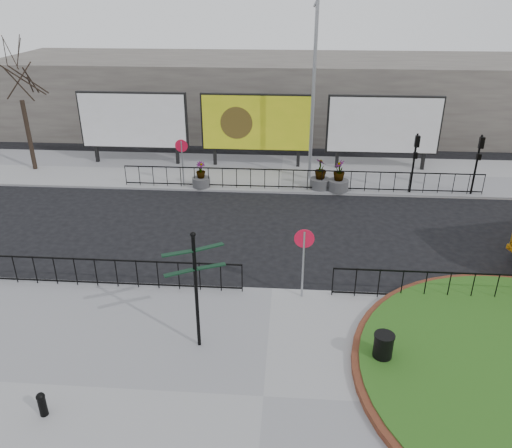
# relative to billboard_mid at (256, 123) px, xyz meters

# --- Properties ---
(ground) EXTENTS (90.00, 90.00, 0.00)m
(ground) POSITION_rel_billboard_mid_xyz_m (1.50, -12.97, -2.60)
(ground) COLOR black
(ground) RESTS_ON ground
(pavement_near) EXTENTS (30.00, 10.00, 0.12)m
(pavement_near) POSITION_rel_billboard_mid_xyz_m (1.50, -17.97, -2.54)
(pavement_near) COLOR gray
(pavement_near) RESTS_ON ground
(pavement_far) EXTENTS (44.00, 6.00, 0.12)m
(pavement_far) POSITION_rel_billboard_mid_xyz_m (1.50, -0.97, -2.54)
(pavement_far) COLOR gray
(pavement_far) RESTS_ON ground
(railing_near_left) EXTENTS (10.00, 0.10, 1.10)m
(railing_near_left) POSITION_rel_billboard_mid_xyz_m (-4.50, -13.27, -1.93)
(railing_near_left) COLOR black
(railing_near_left) RESTS_ON pavement_near
(railing_near_right) EXTENTS (9.00, 0.10, 1.10)m
(railing_near_right) POSITION_rel_billboard_mid_xyz_m (8.00, -13.27, -1.93)
(railing_near_right) COLOR black
(railing_near_right) RESTS_ON pavement_near
(railing_far) EXTENTS (18.00, 0.10, 1.10)m
(railing_far) POSITION_rel_billboard_mid_xyz_m (2.50, -3.67, -1.93)
(railing_far) COLOR black
(railing_far) RESTS_ON pavement_far
(speed_sign_far) EXTENTS (0.64, 0.07, 2.47)m
(speed_sign_far) POSITION_rel_billboard_mid_xyz_m (-3.50, -3.57, -0.68)
(speed_sign_far) COLOR gray
(speed_sign_far) RESTS_ON pavement_far
(speed_sign_near) EXTENTS (0.64, 0.07, 2.47)m
(speed_sign_near) POSITION_rel_billboard_mid_xyz_m (2.50, -13.37, -0.68)
(speed_sign_near) COLOR gray
(speed_sign_near) RESTS_ON pavement_near
(billboard_left) EXTENTS (6.20, 0.31, 4.10)m
(billboard_left) POSITION_rel_billboard_mid_xyz_m (-7.00, 0.00, 0.00)
(billboard_left) COLOR black
(billboard_left) RESTS_ON pavement_far
(billboard_mid) EXTENTS (6.20, 0.31, 4.10)m
(billboard_mid) POSITION_rel_billboard_mid_xyz_m (0.00, 0.00, 0.00)
(billboard_mid) COLOR black
(billboard_mid) RESTS_ON pavement_far
(billboard_right) EXTENTS (6.20, 0.31, 4.10)m
(billboard_right) POSITION_rel_billboard_mid_xyz_m (7.00, 0.00, 0.00)
(billboard_right) COLOR black
(billboard_right) RESTS_ON pavement_far
(lamp_post) EXTENTS (0.74, 0.18, 9.23)m
(lamp_post) POSITION_rel_billboard_mid_xyz_m (3.01, -1.97, 2.23)
(lamp_post) COLOR gray
(lamp_post) RESTS_ON pavement_far
(signal_pole_a) EXTENTS (0.22, 0.26, 3.00)m
(signal_pole_a) POSITION_rel_billboard_mid_xyz_m (8.00, -3.63, -0.50)
(signal_pole_a) COLOR black
(signal_pole_a) RESTS_ON pavement_far
(signal_pole_b) EXTENTS (0.22, 0.26, 3.00)m
(signal_pole_b) POSITION_rel_billboard_mid_xyz_m (11.00, -3.63, -0.50)
(signal_pole_b) COLOR black
(signal_pole_b) RESTS_ON pavement_far
(tree_left) EXTENTS (2.00, 2.00, 7.00)m
(tree_left) POSITION_rel_billboard_mid_xyz_m (-12.50, -1.47, 1.02)
(tree_left) COLOR #2D2119
(tree_left) RESTS_ON pavement_far
(building_backdrop) EXTENTS (40.00, 10.00, 5.00)m
(building_backdrop) POSITION_rel_billboard_mid_xyz_m (1.50, 9.03, -0.10)
(building_backdrop) COLOR slate
(building_backdrop) RESTS_ON ground
(fingerpost_sign) EXTENTS (1.61, 1.00, 3.62)m
(fingerpost_sign) POSITION_rel_billboard_mid_xyz_m (-0.46, -16.09, -0.29)
(fingerpost_sign) COLOR black
(fingerpost_sign) RESTS_ON pavement_near
(bollard) EXTENTS (0.22, 0.22, 0.67)m
(bollard) POSITION_rel_billboard_mid_xyz_m (-3.73, -18.95, -2.11)
(bollard) COLOR black
(bollard) RESTS_ON pavement_near
(litter_bin) EXTENTS (0.56, 0.56, 0.93)m
(litter_bin) POSITION_rel_billboard_mid_xyz_m (4.65, -16.47, -2.01)
(litter_bin) COLOR black
(litter_bin) RESTS_ON pavement_near
(planter_a) EXTENTS (0.91, 0.91, 1.32)m
(planter_a) POSITION_rel_billboard_mid_xyz_m (-2.59, -3.57, -2.03)
(planter_a) COLOR #4C4C4F
(planter_a) RESTS_ON pavement_far
(planter_b) EXTENTS (1.01, 1.01, 1.58)m
(planter_b) POSITION_rel_billboard_mid_xyz_m (3.50, -3.37, -1.90)
(planter_b) COLOR #4C4C4F
(planter_b) RESTS_ON pavement_far
(planter_c) EXTENTS (1.03, 1.03, 1.56)m
(planter_c) POSITION_rel_billboard_mid_xyz_m (4.42, -3.57, -1.92)
(planter_c) COLOR #4C4C4F
(planter_c) RESTS_ON pavement_far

